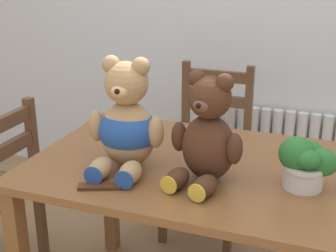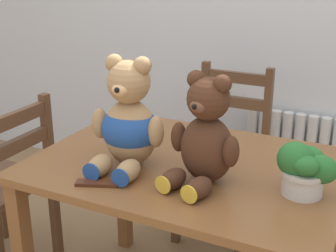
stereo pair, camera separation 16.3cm
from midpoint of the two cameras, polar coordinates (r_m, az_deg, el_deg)
The scene contains 8 objects.
radiator at distance 2.96m, azimuth 18.24°, elevation -5.17°, with size 0.79×0.10×0.62m.
dining_table at distance 1.83m, azimuth 5.01°, elevation -7.72°, with size 1.16×0.84×0.75m.
wooden_chair_behind at distance 2.59m, azimuth 8.77°, elevation -3.43°, with size 0.40×0.42×0.94m.
wooden_chair_side at distance 2.34m, azimuth -17.79°, elevation -7.01°, with size 0.42×0.42×0.88m.
teddy_bear_left at distance 1.70m, azimuth -2.08°, elevation 0.28°, with size 0.29×0.30×0.41m.
teddy_bear_right at distance 1.58m, azimuth 7.52°, elevation -1.39°, with size 0.27×0.29×0.38m.
potted_plant at distance 1.59m, azimuth 19.07°, elevation -4.78°, with size 0.19×0.15×0.18m.
chocolate_bar at distance 1.61m, azimuth -5.77°, elevation -7.03°, with size 0.15×0.04×0.01m, color #472314.
Camera 2 is at (0.65, -1.07, 1.49)m, focal length 50.00 mm.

